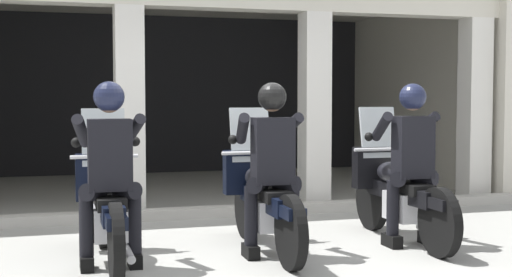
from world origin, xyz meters
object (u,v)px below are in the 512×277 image
object	(u,v)px
motorcycle_center	(263,198)
motorcycle_left	(108,205)
motorcycle_right	(397,191)
police_officer_right	(411,150)
police_officer_left	(110,158)
police_officer_center	(272,154)

from	to	relation	value
motorcycle_center	motorcycle_left	bearing A→B (deg)	-177.58
motorcycle_right	police_officer_right	xyz separation A→B (m)	(-0.00, -0.28, 0.44)
motorcycle_left	police_officer_left	distance (m)	0.52
motorcycle_right	police_officer_left	bearing A→B (deg)	-170.31
police_officer_right	motorcycle_right	bearing A→B (deg)	91.69
motorcycle_center	motorcycle_right	world-z (taller)	same
police_officer_left	police_officer_center	distance (m)	1.44
police_officer_left	motorcycle_right	xyz separation A→B (m)	(2.89, 0.39, -0.44)
motorcycle_left	motorcycle_right	bearing A→B (deg)	12.13
police_officer_left	motorcycle_right	distance (m)	2.95
motorcycle_right	police_officer_right	world-z (taller)	police_officer_right
motorcycle_center	police_officer_center	size ratio (longest dim) A/B	1.29
police_officer_right	police_officer_center	bearing A→B (deg)	-175.37
police_officer_center	police_officer_right	world-z (taller)	same
motorcycle_left	motorcycle_center	xyz separation A→B (m)	(1.44, 0.04, 0.00)
police_officer_left	motorcycle_center	size ratio (longest dim) A/B	0.78
police_officer_center	police_officer_right	xyz separation A→B (m)	(1.44, 0.07, 0.00)
motorcycle_left	police_officer_left	size ratio (longest dim) A/B	1.29
motorcycle_right	motorcycle_left	bearing A→B (deg)	-175.88
motorcycle_left	motorcycle_right	xyz separation A→B (m)	(2.89, 0.11, 0.00)
motorcycle_left	police_officer_center	size ratio (longest dim) A/B	1.29
police_officer_left	motorcycle_right	size ratio (longest dim) A/B	0.78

